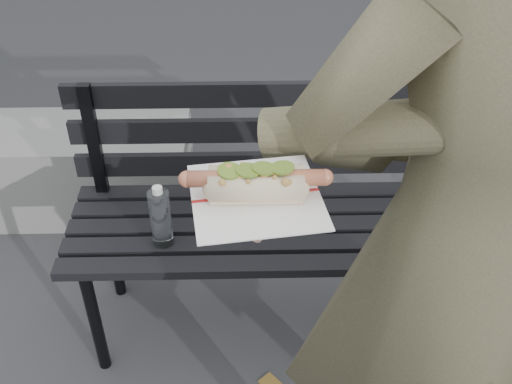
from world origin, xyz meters
TOP-DOWN VIEW (x-y plane):
  - park_bench at (0.05, 0.87)m, footprint 1.50×0.44m
  - concrete_block at (-0.96, 1.52)m, footprint 1.20×0.40m
  - person at (0.29, 0.17)m, footprint 0.73×0.51m
  - held_hotdog at (0.09, 0.12)m, footprint 0.62×0.33m

SIDE VIEW (x-z plane):
  - concrete_block at x=-0.96m, z-range 0.00..0.40m
  - park_bench at x=0.05m, z-range 0.08..0.96m
  - person at x=0.29m, z-range 0.00..1.88m
  - held_hotdog at x=0.09m, z-range 1.12..1.31m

